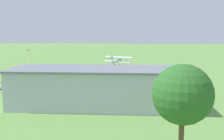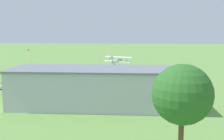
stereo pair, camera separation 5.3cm
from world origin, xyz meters
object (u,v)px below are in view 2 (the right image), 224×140
hangar (98,87)px  person_near_hangar_door (179,86)px  person_walking_on_apron (42,82)px  person_watching_takeoff (144,86)px  windsock (29,52)px  car_green (165,87)px  biplane (117,60)px  car_white (7,85)px  tree_at_field_edge (182,95)px  person_at_fence_line (113,84)px  car_red (36,86)px

hangar → person_near_hangar_door: 23.02m
hangar → person_walking_on_apron: hangar is taller
person_watching_takeoff → windsock: windsock is taller
car_green → windsock: windsock is taller
biplane → person_near_hangar_door: (-15.82, 22.51, -3.46)m
windsock → car_white: bearing=101.6°
car_green → person_watching_takeoff: size_ratio=2.73×
tree_at_field_edge → person_at_fence_line: bearing=-75.6°
person_at_fence_line → windsock: 43.29m
car_red → person_at_fence_line: person_at_fence_line is taller
car_green → person_walking_on_apron: size_ratio=2.96×
car_white → person_walking_on_apron: car_white is taller
person_watching_takeoff → car_white: bearing=3.2°
biplane → car_red: bearing=55.4°
biplane → tree_at_field_edge: tree_at_field_edge is taller
biplane → car_green: 27.30m
car_red → person_walking_on_apron: (-0.02, -4.49, -0.02)m
car_green → person_near_hangar_door: bearing=-155.8°
biplane → car_green: size_ratio=2.02×
person_walking_on_apron → person_near_hangar_door: bearing=176.0°
car_red → person_at_fence_line: bearing=-168.2°
car_white → person_walking_on_apron: 8.41m
biplane → car_red: 30.23m
car_red → person_watching_takeoff: person_watching_takeoff is taller
car_white → person_watching_takeoff: (-32.21, -1.78, -0.04)m
person_watching_takeoff → windsock: (38.94, -30.91, 5.33)m
person_walking_on_apron → tree_at_field_edge: 49.25m
person_walking_on_apron → windsock: 32.00m
car_white → person_near_hangar_door: bearing=-177.0°
biplane → windsock: 32.03m
windsock → biplane: bearing=165.3°
car_red → person_near_hangar_door: (-32.87, -2.20, 0.03)m
tree_at_field_edge → person_near_hangar_door: bearing=-97.6°
person_walking_on_apron → person_at_fence_line: bearing=177.4°
hangar → person_at_fence_line: size_ratio=20.22×
car_red → windsock: bearing=-67.1°
person_near_hangar_door → windsock: windsock is taller
biplane → person_walking_on_apron: (17.03, 20.22, -3.52)m
car_green → person_watching_takeoff: 4.81m
person_at_fence_line → person_walking_on_apron: bearing=-2.6°
windsock → car_green: bearing=143.7°
person_near_hangar_door → hangar: bearing=43.6°
person_at_fence_line → person_watching_takeoff: size_ratio=0.91×
car_white → tree_at_field_edge: bearing=134.4°
biplane → person_near_hangar_door: biplane is taller
person_near_hangar_door → tree_at_field_edge: tree_at_field_edge is taller
person_near_hangar_door → windsock: bearing=-33.2°
windsock → person_near_hangar_door: bearing=146.8°
person_near_hangar_door → windsock: 56.13m
car_green → car_white: car_white is taller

